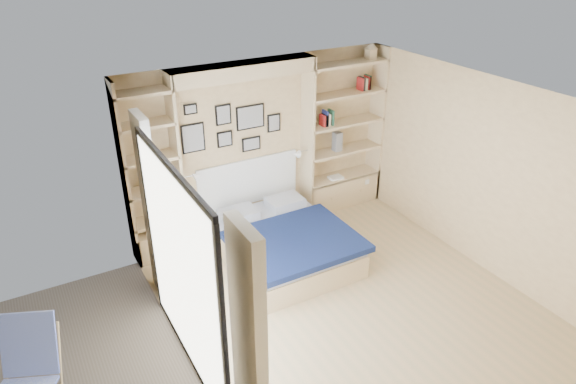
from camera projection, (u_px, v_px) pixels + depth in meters
ground at (346, 300)px, 6.24m from camera, size 4.50×4.50×0.00m
room_shell at (259, 180)px, 6.76m from camera, size 4.50×4.50×4.50m
bed at (283, 241)px, 6.94m from camera, size 1.58×2.04×1.07m
photo_gallery at (231, 127)px, 7.03m from camera, size 1.48×0.02×0.82m
reading_lamps at (249, 164)px, 7.16m from camera, size 1.92×0.12×0.15m
shelf_decor at (329, 108)px, 7.54m from camera, size 3.60×0.23×2.03m
deck_chair at (24, 373)px, 4.68m from camera, size 0.83×1.01×0.88m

